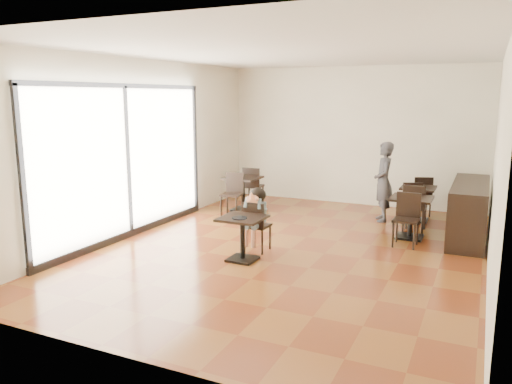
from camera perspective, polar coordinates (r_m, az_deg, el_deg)
The scene contains 23 objects.
floor at distance 8.45m, azimuth 4.03°, elevation -6.49°, with size 6.00×8.00×0.01m, color brown.
ceiling at distance 8.09m, azimuth 4.34°, elevation 15.67°, with size 6.00×8.00×0.01m, color silver.
wall_back at distance 11.93m, azimuth 11.08°, elevation 6.27°, with size 6.00×0.01×3.20m, color white.
wall_front at distance 4.65m, azimuth -13.66°, elevation -0.91°, with size 6.00×0.01×3.20m, color white.
wall_left at distance 9.60m, azimuth -12.87°, elevation 5.11°, with size 0.01×8.00×3.20m, color white.
wall_right at distance 7.60m, azimuth 25.85°, elevation 2.82°, with size 0.01×8.00×3.20m, color white.
storefront_window at distance 9.21m, azimuth -14.57°, elevation 3.55°, with size 0.04×4.50×2.60m, color white.
child_table at distance 7.77m, azimuth -1.56°, elevation -5.36°, with size 0.66×0.66×0.70m, color black, non-canonical shape.
child_chair at distance 8.23m, azimuth 0.15°, elevation -3.92°, with size 0.38×0.38×0.84m, color black, non-canonical shape.
child at distance 8.20m, azimuth 0.15°, elevation -3.18°, with size 0.38×0.53×1.05m, color slate, non-canonical shape.
plate at distance 7.59m, azimuth -1.91°, elevation -2.98°, with size 0.24×0.24×0.01m, color black.
pizza_slice at distance 7.95m, azimuth -0.43°, elevation -0.79°, with size 0.24×0.19×0.06m, color #E8BE7D, non-canonical shape.
adult_patron at distance 10.45m, azimuth 14.36°, elevation 1.14°, with size 0.59×0.39×1.62m, color #3E3E44.
cafe_table_mid at distance 9.39m, azimuth 17.23°, elevation -2.82°, with size 0.71×0.71×0.75m, color black, non-canonical shape.
cafe_table_left at distance 11.15m, azimuth -1.48°, elevation -0.19°, with size 0.72×0.72×0.76m, color black, non-canonical shape.
cafe_table_back at distance 10.73m, azimuth 17.96°, elevation -1.29°, with size 0.67×0.67×0.71m, color black, non-canonical shape.
chair_mid_a at distance 9.91m, azimuth 17.70°, elevation -1.70°, with size 0.41×0.41×0.90m, color black, non-canonical shape.
chair_mid_b at distance 8.84m, azimuth 16.76°, elevation -3.13°, with size 0.41×0.41×0.90m, color black, non-canonical shape.
chair_left_a at distance 11.62m, azimuth -0.28°, elevation 0.66°, with size 0.41×0.41×0.91m, color black, non-canonical shape.
chair_left_b at distance 10.65m, azimuth -2.80°, elevation -0.30°, with size 0.41×0.41×0.91m, color black, non-canonical shape.
chair_back_a at distance 11.25m, azimuth 18.33°, elevation -0.39°, with size 0.38×0.38×0.85m, color black, non-canonical shape.
chair_back_b at distance 10.18m, azimuth 17.59°, elevation -1.50°, with size 0.38×0.38×0.85m, color black, non-canonical shape.
service_counter at distance 9.76m, azimuth 23.17°, elevation -1.96°, with size 0.60×2.40×1.00m, color black.
Camera 1 is at (2.86, -7.54, 2.53)m, focal length 35.00 mm.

